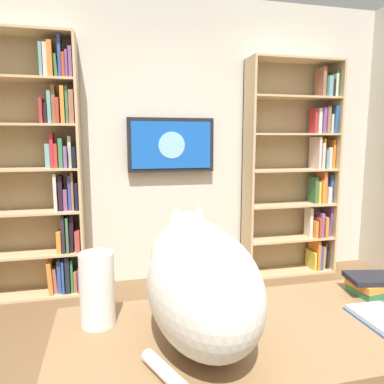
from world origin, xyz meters
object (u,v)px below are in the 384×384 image
at_px(paper_towel_roll, 97,289).
at_px(desk_book_stack, 372,284).
at_px(wall_mounted_tv, 171,145).
at_px(desk, 284,366).
at_px(bookshelf_right, 43,171).
at_px(bookshelf_left, 300,171).
at_px(cat, 199,277).

distance_m(paper_towel_roll, desk_book_stack, 1.03).
distance_m(wall_mounted_tv, desk, 2.52).
relative_size(bookshelf_right, paper_towel_roll, 9.43).
bearing_deg(desk, desk_book_stack, -160.05).
height_order(bookshelf_left, cat, bookshelf_left).
xyz_separation_m(desk, cat, (0.28, -0.02, 0.32)).
bearing_deg(cat, paper_towel_roll, -25.63).
distance_m(bookshelf_left, desk, 2.76).
relative_size(bookshelf_right, cat, 3.26).
bearing_deg(desk, bookshelf_right, -65.57).
bearing_deg(wall_mounted_tv, paper_towel_roll, 74.06).
bearing_deg(wall_mounted_tv, cat, 81.80).
xyz_separation_m(paper_towel_roll, desk_book_stack, (-1.03, 0.00, -0.08)).
bearing_deg(wall_mounted_tv, desk, 88.35).
xyz_separation_m(bookshelf_left, paper_towel_roll, (1.96, 2.18, -0.15)).
relative_size(wall_mounted_tv, cat, 1.19).
xyz_separation_m(bookshelf_left, wall_mounted_tv, (1.32, -0.08, 0.27)).
bearing_deg(bookshelf_left, paper_towel_roll, 48.02).
relative_size(bookshelf_right, wall_mounted_tv, 2.74).
bearing_deg(bookshelf_left, desk, 59.45).
relative_size(bookshelf_left, cat, 3.11).
distance_m(bookshelf_left, desk_book_stack, 2.39).
xyz_separation_m(bookshelf_right, desk_book_stack, (-1.52, 2.18, -0.29)).
relative_size(cat, desk_book_stack, 3.46).
height_order(wall_mounted_tv, desk_book_stack, wall_mounted_tv).
relative_size(bookshelf_left, desk, 1.49).
height_order(bookshelf_left, paper_towel_roll, bookshelf_left).
bearing_deg(desk_book_stack, cat, 10.90).
bearing_deg(desk, paper_towel_roll, -16.18).
relative_size(bookshelf_right, desk_book_stack, 11.30).
xyz_separation_m(bookshelf_left, desk_book_stack, (0.94, 2.19, -0.23)).
bearing_deg(wall_mounted_tv, bookshelf_left, 176.42).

